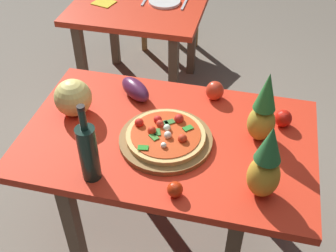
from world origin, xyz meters
name	(u,v)px	position (x,y,z in m)	size (l,w,h in m)	color
ground_plane	(168,231)	(0.00, 0.00, 0.00)	(10.00, 10.00, 0.00)	gray
display_table	(168,149)	(0.00, 0.00, 0.64)	(1.30, 0.81, 0.72)	brown
background_table	(139,19)	(-0.51, 1.26, 0.61)	(0.90, 0.76, 0.72)	brown
dining_chair	(165,0)	(-0.48, 1.87, 0.48)	(0.52, 0.52, 0.85)	brown
pizza_board	(165,140)	(0.00, -0.05, 0.74)	(0.41, 0.41, 0.03)	brown
pizza	(165,134)	(0.00, -0.04, 0.77)	(0.34, 0.34, 0.06)	#E7B767
wine_bottle	(88,152)	(-0.24, -0.31, 0.86)	(0.08, 0.08, 0.36)	#172C24
pineapple_left	(263,111)	(0.39, 0.08, 0.88)	(0.12, 0.12, 0.34)	#AE9830
pineapple_right	(266,166)	(0.42, -0.24, 0.87)	(0.12, 0.12, 0.33)	gold
melon	(73,98)	(-0.46, 0.05, 0.81)	(0.17, 0.17, 0.17)	#E1CF6E
bell_pepper	(215,91)	(0.16, 0.32, 0.77)	(0.09, 0.09, 0.10)	red
eggplant	(135,89)	(-0.22, 0.24, 0.77)	(0.20, 0.09, 0.09)	#4F1E3F
tomato_beside_pepper	(283,118)	(0.49, 0.19, 0.76)	(0.08, 0.08, 0.08)	red
tomato_at_corner	(175,189)	(0.10, -0.33, 0.76)	(0.06, 0.06, 0.06)	red
dinner_plate	(165,1)	(-0.34, 1.32, 0.73)	(0.22, 0.22, 0.02)	white
fork_utensil	(145,0)	(-0.48, 1.32, 0.73)	(0.02, 0.18, 0.01)	silver
knife_utensil	(184,4)	(-0.20, 1.32, 0.73)	(0.02, 0.18, 0.01)	silver
napkin_folded	(104,3)	(-0.75, 1.21, 0.73)	(0.14, 0.12, 0.01)	yellow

